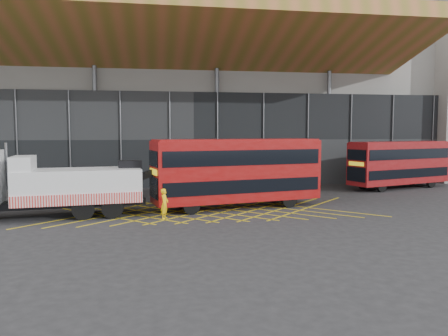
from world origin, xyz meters
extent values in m
plane|color=#252527|center=(0.00, 0.00, 0.00)|extent=(120.00, 120.00, 0.00)
cube|color=gold|center=(-4.80, 0.00, 0.01)|extent=(7.16, 7.16, 0.01)
cube|color=gold|center=(-4.80, 0.00, 0.01)|extent=(7.16, 7.16, 0.01)
cube|color=gold|center=(-3.20, 0.00, 0.01)|extent=(7.16, 7.16, 0.01)
cube|color=gold|center=(-3.20, 0.00, 0.01)|extent=(7.16, 7.16, 0.01)
cube|color=gold|center=(-1.60, 0.00, 0.01)|extent=(7.16, 7.16, 0.01)
cube|color=gold|center=(-1.60, 0.00, 0.01)|extent=(7.16, 7.16, 0.01)
cube|color=gold|center=(0.00, 0.00, 0.01)|extent=(7.16, 7.16, 0.01)
cube|color=gold|center=(0.00, 0.00, 0.01)|extent=(7.16, 7.16, 0.01)
cube|color=gold|center=(1.60, 0.00, 0.01)|extent=(7.16, 7.16, 0.01)
cube|color=gold|center=(1.60, 0.00, 0.01)|extent=(7.16, 7.16, 0.01)
cube|color=gold|center=(3.20, 0.00, 0.01)|extent=(7.16, 7.16, 0.01)
cube|color=gold|center=(3.20, 0.00, 0.01)|extent=(7.16, 7.16, 0.01)
cube|color=gold|center=(4.80, 0.00, 0.01)|extent=(7.16, 7.16, 0.01)
cube|color=gold|center=(4.80, 0.00, 0.01)|extent=(7.16, 7.16, 0.01)
cube|color=gold|center=(6.40, 0.00, 0.01)|extent=(7.16, 7.16, 0.01)
cube|color=gold|center=(6.40, 0.00, 0.01)|extent=(7.16, 7.16, 0.01)
cube|color=gold|center=(8.00, 0.00, 0.01)|extent=(7.16, 7.16, 0.01)
cube|color=gold|center=(8.00, 0.00, 0.01)|extent=(7.16, 7.16, 0.01)
cube|color=gray|center=(2.00, 19.00, 9.00)|extent=(55.00, 14.00, 18.00)
cube|color=black|center=(2.00, 11.70, 4.00)|extent=(55.00, 0.80, 8.00)
cube|color=olive|center=(0.00, 8.00, 11.50)|extent=(40.00, 11.93, 4.07)
cylinder|color=#595B60|center=(-6.00, 11.50, 5.00)|extent=(0.36, 0.36, 10.00)
cylinder|color=#595B60|center=(4.00, 11.50, 5.00)|extent=(0.36, 0.36, 10.00)
cylinder|color=#595B60|center=(14.00, 11.50, 5.00)|extent=(0.36, 0.36, 10.00)
cube|color=black|center=(-6.93, -0.77, 0.75)|extent=(10.23, 2.43, 0.37)
cube|color=white|center=(-5.44, -0.57, 1.77)|extent=(6.94, 3.55, 1.71)
cube|color=red|center=(-5.26, -1.93, 1.12)|extent=(6.59, 0.96, 0.59)
cube|color=white|center=(-8.20, -0.95, 3.00)|extent=(1.41, 2.69, 0.75)
cube|color=black|center=(-2.68, -0.19, 2.79)|extent=(1.35, 0.70, 0.54)
cube|color=black|center=(-1.62, -0.05, 2.25)|extent=(2.37, 0.69, 1.16)
cylinder|color=black|center=(-3.59, -1.45, 0.59)|extent=(1.22, 0.53, 1.18)
cylinder|color=black|center=(-3.90, 0.78, 0.59)|extent=(1.22, 0.53, 1.18)
cylinder|color=#595B60|center=(-9.30, -0.01, 2.89)|extent=(0.15, 0.15, 2.36)
cube|color=maroon|center=(3.71, 0.68, 2.32)|extent=(10.63, 4.52, 3.65)
cube|color=black|center=(3.71, 0.68, 1.46)|extent=(10.23, 4.49, 0.80)
cube|color=black|center=(3.71, 0.68, 3.15)|extent=(10.23, 4.49, 0.89)
cube|color=black|center=(-1.37, -0.41, 1.51)|extent=(0.50, 2.08, 1.22)
cube|color=black|center=(-1.37, -0.41, 3.15)|extent=(0.50, 2.08, 0.89)
cube|color=yellow|center=(-1.38, -0.42, 2.40)|extent=(0.41, 1.65, 0.33)
cube|color=maroon|center=(3.71, 0.68, 4.17)|extent=(10.38, 4.29, 0.11)
cylinder|color=black|center=(0.71, -1.04, 0.49)|extent=(1.02, 0.48, 0.98)
cylinder|color=black|center=(0.27, 1.01, 0.49)|extent=(1.02, 0.48, 0.98)
cylinder|color=black|center=(6.88, 0.28, 0.49)|extent=(1.02, 0.48, 0.98)
cylinder|color=black|center=(6.44, 2.34, 0.49)|extent=(1.02, 0.48, 0.98)
cube|color=maroon|center=(18.64, 7.67, 2.12)|extent=(9.69, 5.09, 3.35)
cube|color=black|center=(18.64, 7.67, 1.34)|extent=(9.35, 5.03, 0.73)
cube|color=black|center=(18.64, 7.67, 2.89)|extent=(9.35, 5.03, 0.82)
cube|color=black|center=(14.12, 6.16, 1.38)|extent=(0.67, 1.85, 1.12)
cube|color=black|center=(14.12, 6.16, 2.89)|extent=(0.67, 1.85, 0.82)
cube|color=yellow|center=(14.11, 6.16, 2.20)|extent=(0.54, 1.48, 0.30)
cube|color=maroon|center=(18.64, 7.67, 3.82)|extent=(9.46, 4.86, 0.10)
cylinder|color=black|center=(16.08, 5.82, 0.45)|extent=(0.93, 0.53, 0.90)
cylinder|color=black|center=(15.48, 7.62, 0.45)|extent=(0.93, 0.53, 0.90)
cylinder|color=black|center=(21.56, 7.65, 0.45)|extent=(0.93, 0.53, 0.90)
cylinder|color=black|center=(20.96, 9.45, 0.45)|extent=(0.93, 0.53, 0.90)
imported|color=yellow|center=(-0.80, -2.05, 0.82)|extent=(0.57, 0.69, 1.63)
camera|label=1|loc=(-1.32, -25.41, 4.66)|focal=35.00mm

